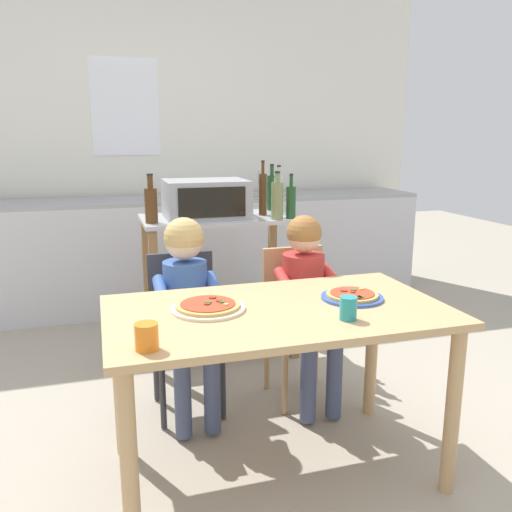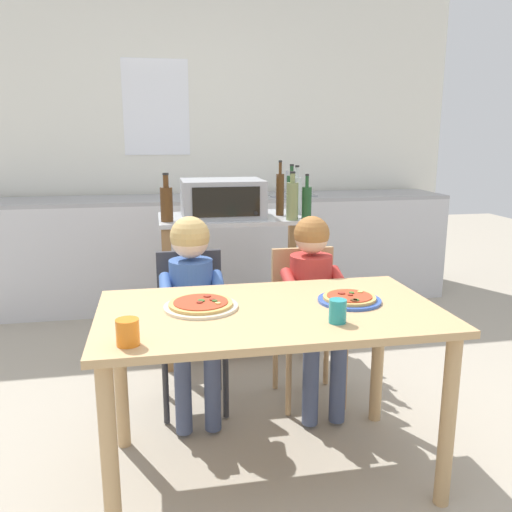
{
  "view_description": "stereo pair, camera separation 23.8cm",
  "coord_description": "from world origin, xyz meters",
  "px_view_note": "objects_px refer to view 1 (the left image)",
  "views": [
    {
      "loc": [
        -0.67,
        -1.92,
        1.42
      ],
      "look_at": [
        0.0,
        0.3,
        0.89
      ],
      "focal_mm": 37.23,
      "sensor_mm": 36.0,
      "label": 1
    },
    {
      "loc": [
        -0.44,
        -1.98,
        1.42
      ],
      "look_at": [
        0.0,
        0.3,
        0.89
      ],
      "focal_mm": 37.23,
      "sensor_mm": 36.0,
      "label": 2
    }
  ],
  "objects_px": {
    "bottle_tall_green_wine": "(151,204)",
    "child_in_red_shirt": "(307,289)",
    "bottle_brown_beer": "(263,193)",
    "child_in_blue_striped_shirt": "(187,293)",
    "drinking_cup_orange": "(147,337)",
    "pizza_plate_blue_rimmed": "(352,296)",
    "bottle_clear_vinegar": "(272,192)",
    "bottle_squat_spirits": "(277,200)",
    "kitchen_island_cart": "(219,264)",
    "drinking_cup_teal": "(348,308)",
    "toaster_oven": "(206,199)",
    "pizza_plate_cream": "(208,307)",
    "bottle_dark_olive_oil": "(291,201)",
    "bottle_slim_sauce": "(279,194)",
    "dining_table": "(277,333)",
    "dining_chair_left": "(185,320)",
    "dining_chair_right": "(298,311)"
  },
  "relations": [
    {
      "from": "bottle_tall_green_wine",
      "to": "child_in_red_shirt",
      "type": "bearing_deg",
      "value": -43.66
    },
    {
      "from": "bottle_brown_beer",
      "to": "child_in_blue_striped_shirt",
      "type": "height_order",
      "value": "bottle_brown_beer"
    },
    {
      "from": "bottle_brown_beer",
      "to": "drinking_cup_orange",
      "type": "height_order",
      "value": "bottle_brown_beer"
    },
    {
      "from": "pizza_plate_blue_rimmed",
      "to": "drinking_cup_orange",
      "type": "height_order",
      "value": "drinking_cup_orange"
    },
    {
      "from": "drinking_cup_orange",
      "to": "bottle_clear_vinegar",
      "type": "bearing_deg",
      "value": 60.33
    },
    {
      "from": "bottle_squat_spirits",
      "to": "pizza_plate_blue_rimmed",
      "type": "relative_size",
      "value": 1.11
    },
    {
      "from": "kitchen_island_cart",
      "to": "bottle_squat_spirits",
      "type": "relative_size",
      "value": 3.28
    },
    {
      "from": "bottle_tall_green_wine",
      "to": "drinking_cup_teal",
      "type": "relative_size",
      "value": 3.23
    },
    {
      "from": "kitchen_island_cart",
      "to": "toaster_oven",
      "type": "bearing_deg",
      "value": -173.27
    },
    {
      "from": "bottle_tall_green_wine",
      "to": "pizza_plate_cream",
      "type": "xyz_separation_m",
      "value": [
        0.1,
        -1.14,
        -0.28
      ]
    },
    {
      "from": "bottle_dark_olive_oil",
      "to": "child_in_blue_striped_shirt",
      "type": "xyz_separation_m",
      "value": [
        -0.75,
        -0.57,
        -0.36
      ]
    },
    {
      "from": "bottle_slim_sauce",
      "to": "pizza_plate_cream",
      "type": "relative_size",
      "value": 1.05
    },
    {
      "from": "pizza_plate_blue_rimmed",
      "to": "toaster_oven",
      "type": "bearing_deg",
      "value": 105.68
    },
    {
      "from": "kitchen_island_cart",
      "to": "bottle_clear_vinegar",
      "type": "distance_m",
      "value": 0.63
    },
    {
      "from": "kitchen_island_cart",
      "to": "dining_table",
      "type": "distance_m",
      "value": 1.34
    },
    {
      "from": "toaster_oven",
      "to": "bottle_clear_vinegar",
      "type": "height_order",
      "value": "bottle_clear_vinegar"
    },
    {
      "from": "dining_chair_left",
      "to": "bottle_brown_beer",
      "type": "bearing_deg",
      "value": 45.39
    },
    {
      "from": "drinking_cup_teal",
      "to": "dining_chair_left",
      "type": "bearing_deg",
      "value": 118.52
    },
    {
      "from": "kitchen_island_cart",
      "to": "bottle_brown_beer",
      "type": "relative_size",
      "value": 2.76
    },
    {
      "from": "bottle_slim_sauce",
      "to": "dining_table",
      "type": "relative_size",
      "value": 0.23
    },
    {
      "from": "bottle_clear_vinegar",
      "to": "pizza_plate_blue_rimmed",
      "type": "relative_size",
      "value": 1.19
    },
    {
      "from": "bottle_clear_vinegar",
      "to": "bottle_dark_olive_oil",
      "type": "bearing_deg",
      "value": -90.72
    },
    {
      "from": "bottle_clear_vinegar",
      "to": "bottle_slim_sauce",
      "type": "height_order",
      "value": "bottle_slim_sauce"
    },
    {
      "from": "dining_chair_left",
      "to": "pizza_plate_cream",
      "type": "bearing_deg",
      "value": -89.97
    },
    {
      "from": "kitchen_island_cart",
      "to": "toaster_oven",
      "type": "xyz_separation_m",
      "value": [
        -0.08,
        -0.01,
        0.43
      ]
    },
    {
      "from": "bottle_squat_spirits",
      "to": "pizza_plate_blue_rimmed",
      "type": "bearing_deg",
      "value": -91.88
    },
    {
      "from": "bottle_tall_green_wine",
      "to": "pizza_plate_blue_rimmed",
      "type": "distance_m",
      "value": 1.4
    },
    {
      "from": "bottle_squat_spirits",
      "to": "child_in_blue_striped_shirt",
      "type": "xyz_separation_m",
      "value": [
        -0.65,
        -0.55,
        -0.37
      ]
    },
    {
      "from": "bottle_tall_green_wine",
      "to": "bottle_dark_olive_oil",
      "type": "bearing_deg",
      "value": -4.85
    },
    {
      "from": "bottle_clear_vinegar",
      "to": "dining_chair_right",
      "type": "bearing_deg",
      "value": -98.79
    },
    {
      "from": "bottle_slim_sauce",
      "to": "child_in_blue_striped_shirt",
      "type": "relative_size",
      "value": 0.31
    },
    {
      "from": "bottle_dark_olive_oil",
      "to": "drinking_cup_teal",
      "type": "height_order",
      "value": "bottle_dark_olive_oil"
    },
    {
      "from": "bottle_brown_beer",
      "to": "child_in_blue_striped_shirt",
      "type": "xyz_separation_m",
      "value": [
        -0.63,
        -0.75,
        -0.39
      ]
    },
    {
      "from": "kitchen_island_cart",
      "to": "bottle_squat_spirits",
      "type": "distance_m",
      "value": 0.58
    },
    {
      "from": "bottle_brown_beer",
      "to": "child_in_blue_striped_shirt",
      "type": "bearing_deg",
      "value": -129.68
    },
    {
      "from": "bottle_dark_olive_oil",
      "to": "bottle_clear_vinegar",
      "type": "relative_size",
      "value": 0.88
    },
    {
      "from": "bottle_brown_beer",
      "to": "bottle_squat_spirits",
      "type": "bearing_deg",
      "value": -81.84
    },
    {
      "from": "dining_table",
      "to": "child_in_red_shirt",
      "type": "distance_m",
      "value": 0.63
    },
    {
      "from": "dining_chair_right",
      "to": "pizza_plate_cream",
      "type": "relative_size",
      "value": 2.71
    },
    {
      "from": "pizza_plate_blue_rimmed",
      "to": "child_in_red_shirt",
      "type": "bearing_deg",
      "value": 90.0
    },
    {
      "from": "bottle_dark_olive_oil",
      "to": "drinking_cup_teal",
      "type": "bearing_deg",
      "value": -101.19
    },
    {
      "from": "child_in_blue_striped_shirt",
      "to": "drinking_cup_orange",
      "type": "height_order",
      "value": "child_in_blue_striped_shirt"
    },
    {
      "from": "child_in_red_shirt",
      "to": "pizza_plate_blue_rimmed",
      "type": "xyz_separation_m",
      "value": [
        0.0,
        -0.5,
        0.11
      ]
    },
    {
      "from": "bottle_clear_vinegar",
      "to": "bottle_slim_sauce",
      "type": "bearing_deg",
      "value": -92.07
    },
    {
      "from": "toaster_oven",
      "to": "bottle_clear_vinegar",
      "type": "relative_size",
      "value": 1.61
    },
    {
      "from": "toaster_oven",
      "to": "kitchen_island_cart",
      "type": "bearing_deg",
      "value": 6.73
    },
    {
      "from": "bottle_clear_vinegar",
      "to": "dining_chair_left",
      "type": "xyz_separation_m",
      "value": [
        -0.75,
        -0.83,
        -0.56
      ]
    },
    {
      "from": "kitchen_island_cart",
      "to": "child_in_red_shirt",
      "type": "bearing_deg",
      "value": -70.77
    },
    {
      "from": "bottle_dark_olive_oil",
      "to": "drinking_cup_orange",
      "type": "xyz_separation_m",
      "value": [
        -1.02,
        -1.41,
        -0.24
      ]
    },
    {
      "from": "bottle_brown_beer",
      "to": "bottle_slim_sauce",
      "type": "xyz_separation_m",
      "value": [
        0.12,
        0.04,
        -0.01
      ]
    }
  ]
}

